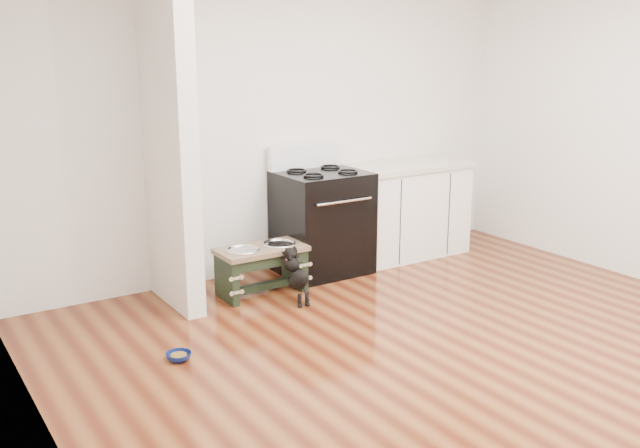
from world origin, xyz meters
The scene contains 8 objects.
ground centered at (0.00, 0.00, 0.00)m, with size 5.00×5.00×0.00m, color #491B0D.
room_shell centered at (0.00, 0.00, 1.62)m, with size 5.00×5.00×5.00m.
partition_wall centered at (-1.18, 2.10, 1.35)m, with size 0.15×0.80×2.70m, color silver.
oven_range centered at (0.25, 2.16, 0.48)m, with size 0.76×0.69×1.14m.
cabinet_run centered at (1.23, 2.18, 0.45)m, with size 1.24×0.64×0.91m.
dog_feeder centered at (-0.49, 1.93, 0.28)m, with size 0.73×0.39×0.42m.
puppy centered at (-0.36, 1.59, 0.24)m, with size 0.13×0.37×0.44m.
floor_bowl centered at (-1.57, 1.08, 0.03)m, with size 0.18×0.18×0.05m.
Camera 1 is at (-3.14, -3.07, 2.04)m, focal length 40.00 mm.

